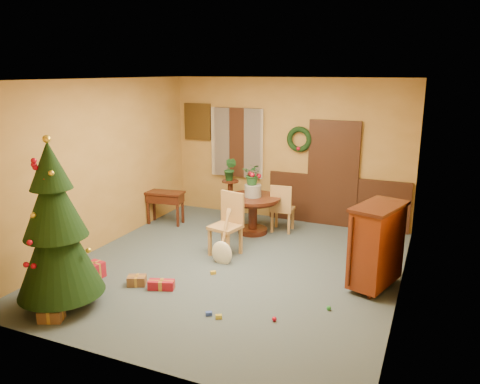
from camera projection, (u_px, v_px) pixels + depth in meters
The scene contains 21 objects.
room_envelope at pixel (297, 168), 9.47m from camera, with size 5.50×5.50×5.50m.
dining_table at pixel (253, 208), 8.86m from camera, with size 1.05×1.05×0.72m.
urn at pixel (253, 191), 8.78m from camera, with size 0.31×0.31×0.23m, color slate.
centerpiece_plant at pixel (253, 174), 8.70m from camera, with size 0.37×0.32×0.41m, color #1E4C23.
chair_near at pixel (228, 221), 7.85m from camera, with size 0.54×0.54×1.06m.
chair_far at pixel (282, 207), 8.92m from camera, with size 0.44×0.44×0.94m.
guitar at pixel (222, 239), 7.47m from camera, with size 0.36×0.17×0.84m, color #EFEAC7, non-canonical shape.
plant_stand at pixel (230, 196), 9.49m from camera, with size 0.34×0.34×0.88m.
stand_plant at pixel (230, 169), 9.34m from camera, with size 0.26×0.21×0.47m, color #19471E.
christmas_tree at pixel (56, 229), 5.92m from camera, with size 1.10×1.10×2.27m.
writing_desk at pixel (165, 200), 9.42m from camera, with size 0.79×0.47×0.67m.
sideboard at pixel (377, 244), 6.58m from camera, with size 0.77×1.06×1.23m.
gift_a at pixel (51, 315), 5.82m from camera, with size 0.35×0.31×0.16m.
gift_b at pixel (95, 270), 7.02m from camera, with size 0.27×0.27×0.24m.
gift_c at pixel (137, 281), 6.78m from camera, with size 0.31×0.27×0.14m.
gift_d at pixel (161, 285), 6.66m from camera, with size 0.40×0.26×0.13m.
toy_a at pixel (209, 314), 5.95m from camera, with size 0.08×0.05×0.05m, color #2945B5.
toy_b at pixel (329, 308), 6.08m from camera, with size 0.06×0.06×0.06m, color #268D34.
toy_c at pixel (213, 273), 7.15m from camera, with size 0.08×0.05×0.05m, color gold.
toy_d at pixel (274, 319), 5.81m from camera, with size 0.06×0.06×0.06m, color #B80C26.
toy_e at pixel (219, 317), 5.87m from camera, with size 0.08×0.05×0.05m, color yellow.
Camera 1 is at (2.83, -6.29, 3.02)m, focal length 35.00 mm.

